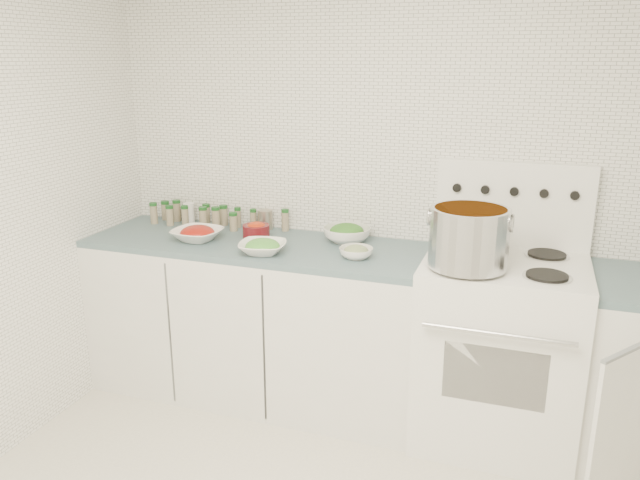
{
  "coord_description": "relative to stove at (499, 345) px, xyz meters",
  "views": [
    {
      "loc": [
        0.56,
        -1.74,
        1.86
      ],
      "look_at": [
        -0.44,
        1.14,
        0.96
      ],
      "focal_mm": 35.0,
      "sensor_mm": 36.0,
      "label": 1
    }
  ],
  "objects": [
    {
      "name": "room_walls",
      "position": [
        -0.48,
        -1.19,
        1.06
      ],
      "size": [
        3.54,
        3.04,
        2.52
      ],
      "color": "white",
      "rests_on": "ground"
    },
    {
      "name": "counter_left",
      "position": [
        -1.3,
        0.0,
        -0.05
      ],
      "size": [
        1.85,
        0.62,
        0.9
      ],
      "color": "white",
      "rests_on": "ground"
    },
    {
      "name": "stove",
      "position": [
        0.0,
        0.0,
        0.0
      ],
      "size": [
        0.76,
        0.7,
        1.36
      ],
      "color": "white",
      "rests_on": "ground"
    },
    {
      "name": "stock_pot",
      "position": [
        -0.17,
        -0.17,
        0.6
      ],
      "size": [
        0.38,
        0.35,
        0.27
      ],
      "rotation": [
        0.0,
        0.0,
        0.09
      ],
      "color": "silver",
      "rests_on": "stove"
    },
    {
      "name": "bowl_tomato",
      "position": [
        -1.62,
        -0.07,
        0.44
      ],
      "size": [
        0.28,
        0.28,
        0.09
      ],
      "color": "white",
      "rests_on": "counter_left"
    },
    {
      "name": "bowl_snowpea",
      "position": [
        -1.18,
        -0.17,
        0.44
      ],
      "size": [
        0.28,
        0.28,
        0.08
      ],
      "color": "white",
      "rests_on": "counter_left"
    },
    {
      "name": "bowl_broccoli",
      "position": [
        -0.84,
        0.17,
        0.45
      ],
      "size": [
        0.31,
        0.31,
        0.1
      ],
      "color": "white",
      "rests_on": "counter_left"
    },
    {
      "name": "bowl_zucchini",
      "position": [
        -0.72,
        -0.08,
        0.43
      ],
      "size": [
        0.22,
        0.22,
        0.07
      ],
      "color": "white",
      "rests_on": "counter_left"
    },
    {
      "name": "bowl_pepper",
      "position": [
        -1.33,
        0.08,
        0.45
      ],
      "size": [
        0.15,
        0.15,
        0.09
      ],
      "color": "#550E14",
      "rests_on": "counter_left"
    },
    {
      "name": "salt_canister",
      "position": [
        -1.83,
        0.22,
        0.47
      ],
      "size": [
        0.08,
        0.08,
        0.13
      ],
      "primitive_type": "cylinder",
      "rotation": [
        0.0,
        0.0,
        0.24
      ],
      "color": "white",
      "rests_on": "counter_left"
    },
    {
      "name": "tin_can",
      "position": [
        -1.36,
        0.26,
        0.46
      ],
      "size": [
        0.09,
        0.09,
        0.11
      ],
      "primitive_type": "cylinder",
      "rotation": [
        0.0,
        0.0,
        0.07
      ],
      "color": "#9D9385",
      "rests_on": "counter_left"
    },
    {
      "name": "spice_cluster",
      "position": [
        -1.74,
        0.22,
        0.46
      ],
      "size": [
        0.85,
        0.16,
        0.13
      ],
      "color": "gray",
      "rests_on": "counter_left"
    }
  ]
}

